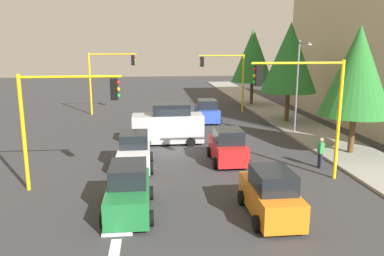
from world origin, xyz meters
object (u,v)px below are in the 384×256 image
object	(u,v)px
traffic_signal_near_left	(306,97)
car_white	(134,152)
car_blue	(207,112)
street_lamp_curbside	(299,77)
delivery_van_silver	(168,125)
traffic_signal_far_right	(108,71)
tree_roadside_near	(357,71)
traffic_signal_far_left	(226,71)
tree_roadside_far	(253,56)
pedestrian_crossing	(321,152)
traffic_signal_near_right	(64,108)
tree_roadside_mid	(290,58)
car_red	(228,147)
car_green	(129,191)
car_orange	(271,195)

from	to	relation	value
traffic_signal_near_left	car_white	bearing A→B (deg)	-108.13
car_blue	street_lamp_curbside	bearing A→B (deg)	46.56
delivery_van_silver	car_white	bearing A→B (deg)	-21.96
traffic_signal_far_right	tree_roadside_near	size ratio (longest dim) A/B	0.76
traffic_signal_far_left	tree_roadside_near	distance (m)	16.73
tree_roadside_far	delivery_van_silver	xyz separation A→B (m)	(16.00, -10.06, -4.24)
car_white	pedestrian_crossing	xyz separation A→B (m)	(1.07, 10.17, 0.01)
traffic_signal_near_right	car_blue	xyz separation A→B (m)	(-15.31, 8.83, -2.94)
traffic_signal_near_right	tree_roadside_mid	size ratio (longest dim) A/B	0.63
traffic_signal_near_right	car_white	distance (m)	5.01
tree_roadside_far	car_red	size ratio (longest dim) A/B	2.27
car_green	car_orange	bearing A→B (deg)	79.76
tree_roadside_mid	traffic_signal_far_left	bearing A→B (deg)	-144.45
street_lamp_curbside	delivery_van_silver	world-z (taller)	street_lamp_curbside
tree_roadside_mid	car_white	world-z (taller)	tree_roadside_mid
traffic_signal_near_left	street_lamp_curbside	size ratio (longest dim) A/B	0.85
traffic_signal_far_right	car_orange	xyz separation A→B (m)	(23.97, 8.63, -3.30)
traffic_signal_near_right	tree_roadside_mid	xyz separation A→B (m)	(-14.00, 15.65, 1.78)
traffic_signal_near_right	car_orange	bearing A→B (deg)	65.08
pedestrian_crossing	car_orange	bearing A→B (deg)	-39.17
tree_roadside_far	pedestrian_crossing	world-z (taller)	tree_roadside_far
traffic_signal_far_left	car_green	world-z (taller)	traffic_signal_far_left
car_orange	tree_roadside_near	bearing A→B (deg)	136.31
tree_roadside_mid	delivery_van_silver	xyz separation A→B (m)	(6.00, -10.56, -4.33)
traffic_signal_far_left	tree_roadside_near	xyz separation A→B (m)	(16.00, 4.79, 1.05)
car_blue	pedestrian_crossing	size ratio (longest dim) A/B	2.29
tree_roadside_near	delivery_van_silver	distance (m)	12.37
traffic_signal_near_left	tree_roadside_near	xyz separation A→B (m)	(-4.00, 4.76, 0.93)
car_red	car_green	distance (m)	8.23
street_lamp_curbside	pedestrian_crossing	xyz separation A→B (m)	(7.93, -1.71, -3.44)
traffic_signal_near_right	tree_roadside_near	world-z (taller)	tree_roadside_near
traffic_signal_near_left	traffic_signal_far_right	world-z (taller)	traffic_signal_near_left
traffic_signal_far_left	car_blue	bearing A→B (deg)	-28.39
traffic_signal_far_left	delivery_van_silver	world-z (taller)	traffic_signal_far_left
tree_roadside_far	car_blue	size ratio (longest dim) A/B	2.16
traffic_signal_near_right	car_white	bearing A→B (deg)	132.76
car_red	car_green	size ratio (longest dim) A/B	0.91
tree_roadside_far	traffic_signal_near_left	bearing A→B (deg)	-8.90
street_lamp_curbside	car_green	xyz separation A→B (m)	(12.57, -11.87, -3.45)
traffic_signal_near_right	traffic_signal_far_left	bearing A→B (deg)	150.39
street_lamp_curbside	delivery_van_silver	bearing A→B (deg)	-80.63
traffic_signal_near_left	traffic_signal_far_right	distance (m)	23.06
traffic_signal_near_right	tree_roadside_near	size ratio (longest dim) A/B	0.69
car_white	tree_roadside_far	bearing A→B (deg)	150.19
car_orange	pedestrian_crossing	world-z (taller)	car_orange
traffic_signal_near_left	traffic_signal_far_right	size ratio (longest dim) A/B	1.00
pedestrian_crossing	tree_roadside_mid	bearing A→B (deg)	168.50
tree_roadside_far	car_blue	xyz separation A→B (m)	(8.69, -6.32, -4.62)
street_lamp_curbside	traffic_signal_near_right	bearing A→B (deg)	-57.10
tree_roadside_near	car_blue	world-z (taller)	tree_roadside_near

